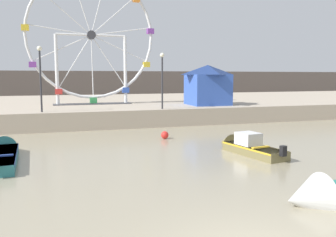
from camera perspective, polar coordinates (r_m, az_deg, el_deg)
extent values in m
cube|color=tan|center=(36.09, -11.89, 1.79)|extent=(110.00, 23.18, 1.25)
cube|color=#564C47|center=(56.44, -14.31, 5.02)|extent=(140.00, 3.00, 4.40)
cube|color=olive|center=(17.08, 13.38, -4.94)|extent=(1.59, 3.50, 0.41)
cube|color=gold|center=(17.05, 13.40, -4.40)|extent=(1.61, 3.47, 0.08)
cone|color=olive|center=(18.71, 9.14, -3.84)|extent=(1.16, 1.07, 1.03)
cube|color=black|center=(15.74, 17.65, -4.89)|extent=(0.27, 0.23, 0.44)
cube|color=silver|center=(17.31, 12.52, -3.11)|extent=(1.02, 1.13, 0.57)
cube|color=gold|center=(16.72, 14.34, -4.39)|extent=(0.94, 0.30, 0.06)
cone|color=silver|center=(11.01, 20.74, -11.73)|extent=(1.15, 1.41, 1.40)
cube|color=teal|center=(16.48, -24.85, -5.77)|extent=(1.42, 4.66, 0.43)
cube|color=navy|center=(16.45, -24.88, -5.18)|extent=(1.44, 4.61, 0.08)
cone|color=teal|center=(19.34, -24.22, -3.98)|extent=(1.23, 1.31, 1.18)
torus|color=silver|center=(31.24, -11.98, 12.71)|extent=(10.46, 0.24, 10.46)
cylinder|color=#38383D|center=(31.24, -11.98, 12.71)|extent=(0.70, 0.50, 0.70)
cylinder|color=silver|center=(30.95, -14.41, 8.68)|extent=(2.79, 0.08, 4.37)
cube|color=red|center=(30.88, -16.81, 4.08)|extent=(0.56, 0.48, 0.44)
cylinder|color=silver|center=(31.07, -11.82, 8.02)|extent=(0.13, 0.08, 5.11)
cube|color=#33934C|center=(31.12, -11.65, 2.80)|extent=(0.56, 0.48, 0.44)
cylinder|color=silver|center=(31.27, -9.30, 8.83)|extent=(2.87, 0.08, 4.32)
cube|color=#3356B7|center=(31.52, -6.69, 4.46)|extent=(0.56, 0.48, 0.44)
cylinder|color=silver|center=(31.50, -7.63, 10.84)|extent=(4.70, 0.08, 2.15)
cube|color=yellow|center=(31.95, -3.43, 8.46)|extent=(0.56, 0.48, 0.44)
cylinder|color=silver|center=(31.67, -7.33, 13.42)|extent=(5.06, 0.08, 0.86)
cube|color=purple|center=(32.26, -2.80, 13.53)|extent=(0.56, 0.48, 0.44)
cylinder|color=silver|center=(31.74, -8.49, 15.76)|extent=(3.88, 0.08, 3.45)
cylinder|color=silver|center=(31.69, -10.79, 17.14)|extent=(1.47, 0.08, 4.94)
cylinder|color=silver|center=(31.52, -13.50, 17.11)|extent=(1.57, 0.08, 4.91)
cylinder|color=silver|center=(31.30, -15.74, 15.65)|extent=(3.95, 0.08, 3.37)
cylinder|color=silver|center=(31.09, -16.77, 13.23)|extent=(5.08, 0.08, 0.76)
cube|color=yellow|center=(31.12, -21.56, 13.15)|extent=(0.56, 0.48, 0.44)
cylinder|color=silver|center=(30.96, -16.26, 10.63)|extent=(4.66, 0.08, 2.24)
cube|color=purple|center=(30.88, -20.51, 7.95)|extent=(0.56, 0.48, 0.44)
cylinder|color=silver|center=(30.86, -17.09, 7.32)|extent=(0.28, 0.28, 5.71)
cylinder|color=silver|center=(31.51, -6.73, 7.54)|extent=(0.28, 0.28, 5.71)
cylinder|color=silver|center=(31.24, -11.98, 12.71)|extent=(5.62, 0.18, 0.18)
cube|color=#4C4C51|center=(31.14, -11.73, 2.28)|extent=(6.42, 1.20, 0.08)
cube|color=#3356B7|center=(30.09, 6.24, 4.52)|extent=(3.15, 3.27, 2.48)
pyramid|color=navy|center=(30.08, 6.28, 7.61)|extent=(3.47, 3.59, 0.80)
cylinder|color=#2D2D33|center=(25.10, -19.38, 5.49)|extent=(0.12, 0.12, 3.98)
sphere|color=#F2EACC|center=(25.17, -19.57, 10.34)|extent=(0.32, 0.32, 0.32)
cylinder|color=#2D2D33|center=(26.10, -0.91, 5.58)|extent=(0.12, 0.12, 3.70)
sphere|color=#F2EACC|center=(26.14, -0.92, 9.94)|extent=(0.32, 0.32, 0.32)
sphere|color=red|center=(20.92, -0.51, -2.61)|extent=(0.44, 0.44, 0.44)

